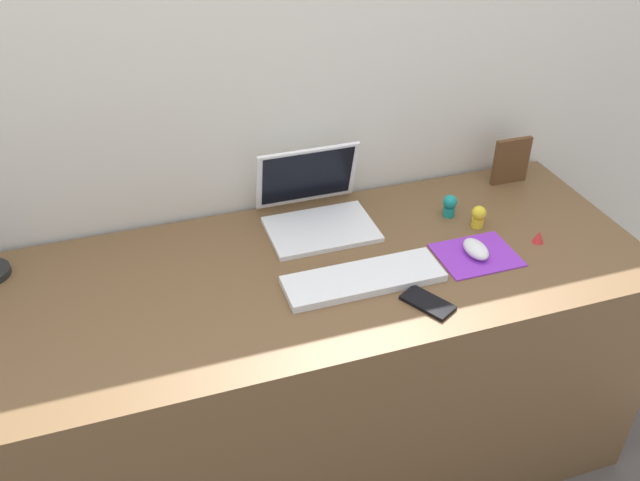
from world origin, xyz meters
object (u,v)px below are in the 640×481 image
at_px(mouse, 476,249).
at_px(picture_frame, 511,161).
at_px(laptop, 315,205).
at_px(toy_figurine_teal, 450,205).
at_px(keyboard, 363,279).
at_px(toy_figurine_red, 539,237).
at_px(cell_phone, 428,303).
at_px(toy_figurine_yellow, 478,216).

bearing_deg(mouse, picture_frame, 47.55).
xyz_separation_m(laptop, toy_figurine_teal, (0.38, -0.10, -0.02)).
relative_size(keyboard, toy_figurine_red, 11.70).
distance_m(laptop, toy_figurine_red, 0.63).
bearing_deg(toy_figurine_red, picture_frame, 72.74).
xyz_separation_m(mouse, picture_frame, (0.30, 0.32, 0.05)).
bearing_deg(laptop, keyboard, -84.65).
xyz_separation_m(mouse, toy_figurine_red, (0.20, 0.00, -0.00)).
distance_m(keyboard, mouse, 0.33).
xyz_separation_m(keyboard, picture_frame, (0.62, 0.34, 0.06)).
distance_m(mouse, toy_figurine_red, 0.20).
relative_size(cell_phone, toy_figurine_teal, 1.89).
xyz_separation_m(toy_figurine_red, toy_figurine_yellow, (-0.12, 0.12, 0.02)).
relative_size(laptop, mouse, 3.12).
xyz_separation_m(mouse, toy_figurine_teal, (0.02, 0.20, 0.02)).
height_order(laptop, mouse, laptop).
relative_size(keyboard, mouse, 4.27).
height_order(mouse, cell_phone, mouse).
xyz_separation_m(picture_frame, toy_figurine_teal, (-0.27, -0.12, -0.04)).
bearing_deg(toy_figurine_yellow, toy_figurine_red, -45.47).
bearing_deg(mouse, laptop, 139.98).
bearing_deg(laptop, cell_phone, -71.87).
bearing_deg(laptop, toy_figurine_yellow, -21.92).
bearing_deg(toy_figurine_yellow, keyboard, -161.11).
distance_m(laptop, toy_figurine_teal, 0.39).
bearing_deg(cell_phone, picture_frame, 13.46).
bearing_deg(cell_phone, toy_figurine_yellow, 14.01).
bearing_deg(toy_figurine_teal, mouse, -96.97).
distance_m(laptop, mouse, 0.47).
bearing_deg(keyboard, laptop, 95.35).
height_order(mouse, toy_figurine_teal, toy_figurine_teal).
xyz_separation_m(picture_frame, toy_figurine_yellow, (-0.22, -0.20, -0.04)).
distance_m(laptop, picture_frame, 0.65).
relative_size(keyboard, toy_figurine_yellow, 6.21).
height_order(keyboard, picture_frame, picture_frame).
xyz_separation_m(mouse, toy_figurine_yellow, (0.08, 0.13, 0.01)).
xyz_separation_m(keyboard, cell_phone, (0.12, -0.13, -0.01)).
height_order(keyboard, cell_phone, keyboard).
bearing_deg(picture_frame, toy_figurine_red, -107.26).
height_order(laptop, keyboard, laptop).
relative_size(cell_phone, toy_figurine_red, 3.65).
relative_size(keyboard, toy_figurine_teal, 6.05).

